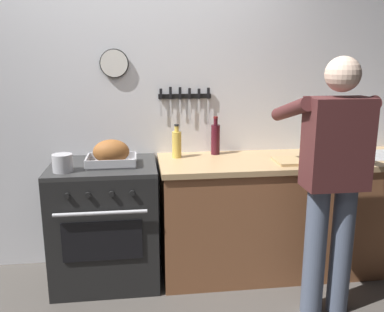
{
  "coord_description": "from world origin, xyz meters",
  "views": [
    {
      "loc": [
        0.04,
        -1.96,
        1.66
      ],
      "look_at": [
        0.41,
        0.85,
        0.98
      ],
      "focal_mm": 38.9,
      "sensor_mm": 36.0,
      "label": 1
    }
  ],
  "objects_px": {
    "cutting_board": "(300,161)",
    "bottle_dish_soap": "(325,143)",
    "stove": "(106,223)",
    "saucepan": "(63,163)",
    "bottle_cooking_oil": "(177,144)",
    "roasting_pan": "(111,154)",
    "person_cook": "(333,172)",
    "bottle_wine_red": "(215,139)"
  },
  "relations": [
    {
      "from": "stove",
      "to": "person_cook",
      "type": "bearing_deg",
      "value": -21.97
    },
    {
      "from": "cutting_board",
      "to": "bottle_cooking_oil",
      "type": "distance_m",
      "value": 0.92
    },
    {
      "from": "bottle_dish_soap",
      "to": "bottle_wine_red",
      "type": "xyz_separation_m",
      "value": [
        -0.85,
        0.14,
        0.03
      ]
    },
    {
      "from": "roasting_pan",
      "to": "cutting_board",
      "type": "bearing_deg",
      "value": -3.71
    },
    {
      "from": "stove",
      "to": "bottle_dish_soap",
      "type": "xyz_separation_m",
      "value": [
        1.71,
        0.07,
        0.55
      ]
    },
    {
      "from": "roasting_pan",
      "to": "bottle_dish_soap",
      "type": "xyz_separation_m",
      "value": [
        1.64,
        0.1,
        0.01
      ]
    },
    {
      "from": "cutting_board",
      "to": "bottle_dish_soap",
      "type": "distance_m",
      "value": 0.35
    },
    {
      "from": "roasting_pan",
      "to": "bottle_wine_red",
      "type": "relative_size",
      "value": 1.17
    },
    {
      "from": "saucepan",
      "to": "cutting_board",
      "type": "distance_m",
      "value": 1.68
    },
    {
      "from": "stove",
      "to": "saucepan",
      "type": "xyz_separation_m",
      "value": [
        -0.25,
        -0.16,
        0.51
      ]
    },
    {
      "from": "stove",
      "to": "bottle_cooking_oil",
      "type": "relative_size",
      "value": 3.49
    },
    {
      "from": "saucepan",
      "to": "cutting_board",
      "type": "height_order",
      "value": "saucepan"
    },
    {
      "from": "stove",
      "to": "person_cook",
      "type": "relative_size",
      "value": 0.54
    },
    {
      "from": "stove",
      "to": "bottle_wine_red",
      "type": "bearing_deg",
      "value": 13.75
    },
    {
      "from": "stove",
      "to": "cutting_board",
      "type": "distance_m",
      "value": 1.51
    },
    {
      "from": "person_cook",
      "to": "saucepan",
      "type": "xyz_separation_m",
      "value": [
        -1.71,
        0.43,
        0.01
      ]
    },
    {
      "from": "bottle_wine_red",
      "to": "stove",
      "type": "bearing_deg",
      "value": -166.25
    },
    {
      "from": "bottle_dish_soap",
      "to": "cutting_board",
      "type": "bearing_deg",
      "value": -146.27
    },
    {
      "from": "roasting_pan",
      "to": "saucepan",
      "type": "xyz_separation_m",
      "value": [
        -0.32,
        -0.13,
        -0.02
      ]
    },
    {
      "from": "bottle_cooking_oil",
      "to": "stove",
      "type": "bearing_deg",
      "value": -165.84
    },
    {
      "from": "cutting_board",
      "to": "bottle_cooking_oil",
      "type": "bearing_deg",
      "value": 163.82
    },
    {
      "from": "bottle_cooking_oil",
      "to": "bottle_wine_red",
      "type": "relative_size",
      "value": 0.86
    },
    {
      "from": "bottle_wine_red",
      "to": "bottle_dish_soap",
      "type": "bearing_deg",
      "value": -9.5
    },
    {
      "from": "cutting_board",
      "to": "bottle_wine_red",
      "type": "xyz_separation_m",
      "value": [
        -0.57,
        0.33,
        0.12
      ]
    },
    {
      "from": "bottle_dish_soap",
      "to": "bottle_cooking_oil",
      "type": "bearing_deg",
      "value": 176.57
    },
    {
      "from": "saucepan",
      "to": "bottle_cooking_oil",
      "type": "distance_m",
      "value": 0.85
    },
    {
      "from": "saucepan",
      "to": "bottle_dish_soap",
      "type": "height_order",
      "value": "bottle_dish_soap"
    },
    {
      "from": "saucepan",
      "to": "bottle_wine_red",
      "type": "relative_size",
      "value": 0.45
    },
    {
      "from": "roasting_pan",
      "to": "bottle_cooking_oil",
      "type": "distance_m",
      "value": 0.51
    },
    {
      "from": "stove",
      "to": "saucepan",
      "type": "distance_m",
      "value": 0.59
    },
    {
      "from": "roasting_pan",
      "to": "bottle_cooking_oil",
      "type": "bearing_deg",
      "value": 19.12
    },
    {
      "from": "cutting_board",
      "to": "bottle_dish_soap",
      "type": "height_order",
      "value": "bottle_dish_soap"
    },
    {
      "from": "stove",
      "to": "cutting_board",
      "type": "bearing_deg",
      "value": -4.69
    },
    {
      "from": "bottle_cooking_oil",
      "to": "bottle_dish_soap",
      "type": "bearing_deg",
      "value": -3.43
    },
    {
      "from": "person_cook",
      "to": "bottle_dish_soap",
      "type": "xyz_separation_m",
      "value": [
        0.25,
        0.66,
        0.05
      ]
    },
    {
      "from": "bottle_dish_soap",
      "to": "person_cook",
      "type": "bearing_deg",
      "value": -110.83
    },
    {
      "from": "person_cook",
      "to": "bottle_dish_soap",
      "type": "bearing_deg",
      "value": -15.57
    },
    {
      "from": "bottle_cooking_oil",
      "to": "cutting_board",
      "type": "bearing_deg",
      "value": -16.18
    },
    {
      "from": "person_cook",
      "to": "roasting_pan",
      "type": "height_order",
      "value": "person_cook"
    },
    {
      "from": "person_cook",
      "to": "bottle_cooking_oil",
      "type": "bearing_deg",
      "value": 56.65
    },
    {
      "from": "cutting_board",
      "to": "stove",
      "type": "bearing_deg",
      "value": 175.31
    },
    {
      "from": "roasting_pan",
      "to": "saucepan",
      "type": "distance_m",
      "value": 0.34
    }
  ]
}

